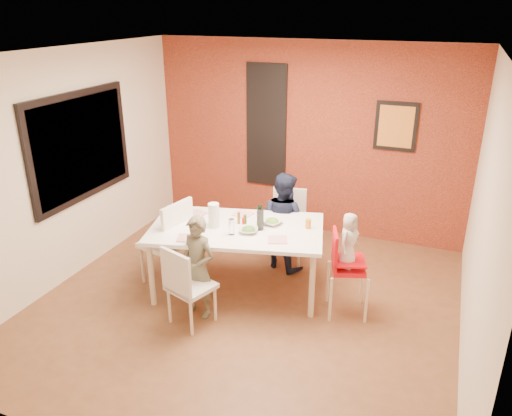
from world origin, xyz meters
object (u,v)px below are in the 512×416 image
at_px(chair_left, 170,238).
at_px(child_far, 283,221).
at_px(paper_towel_roll, 214,215).
at_px(high_chair, 344,265).
at_px(chair_far, 288,221).
at_px(chair_near, 185,283).
at_px(wine_bottle, 260,217).
at_px(child_near, 198,267).
at_px(dining_table, 237,233).
at_px(toddler, 349,240).

height_order(chair_left, child_far, child_far).
xyz_separation_m(chair_left, paper_towel_roll, (0.54, 0.07, 0.35)).
relative_size(high_chair, paper_towel_roll, 3.44).
distance_m(chair_far, child_far, 0.26).
xyz_separation_m(chair_near, paper_towel_roll, (-0.03, 0.76, 0.44)).
bearing_deg(wine_bottle, chair_near, -115.64).
distance_m(child_near, paper_towel_roll, 0.65).
relative_size(child_far, wine_bottle, 4.91).
distance_m(chair_far, chair_left, 1.56).
bearing_deg(chair_far, high_chair, -56.88).
bearing_deg(dining_table, chair_far, 73.31).
distance_m(dining_table, chair_far, 1.04).
distance_m(dining_table, paper_towel_roll, 0.33).
bearing_deg(paper_towel_roll, child_near, -83.48).
bearing_deg(child_far, chair_far, -65.17).
distance_m(child_far, paper_towel_roll, 1.04).
bearing_deg(chair_far, paper_towel_roll, -127.41).
relative_size(chair_left, child_far, 0.85).
bearing_deg(chair_left, child_far, 140.75).
distance_m(child_near, wine_bottle, 0.90).
height_order(child_far, toddler, child_far).
height_order(high_chair, child_near, child_near).
xyz_separation_m(child_near, toddler, (1.45, 0.62, 0.30)).
distance_m(chair_near, high_chair, 1.68).
bearing_deg(wine_bottle, child_near, -121.09).
bearing_deg(child_far, high_chair, 162.57).
xyz_separation_m(toddler, wine_bottle, (-1.02, 0.09, 0.07)).
height_order(high_chair, toddler, toddler).
bearing_deg(dining_table, paper_towel_roll, -160.78).
relative_size(chair_left, paper_towel_roll, 3.80).
bearing_deg(toddler, chair_far, 62.73).
bearing_deg(high_chair, toddler, -76.41).
xyz_separation_m(high_chair, toddler, (0.02, 0.01, 0.29)).
bearing_deg(toddler, chair_near, 137.84).
xyz_separation_m(high_chair, child_near, (-1.42, -0.60, -0.01)).
relative_size(chair_left, high_chair, 1.10).
bearing_deg(chair_far, dining_table, -117.48).
xyz_separation_m(dining_table, wine_bottle, (0.25, 0.10, 0.20)).
bearing_deg(wine_bottle, dining_table, -158.95).
distance_m(dining_table, wine_bottle, 0.33).
distance_m(high_chair, wine_bottle, 1.06).
relative_size(chair_near, high_chair, 0.93).
bearing_deg(chair_left, child_near, 64.26).
bearing_deg(toddler, child_far, 70.37).
bearing_deg(child_far, dining_table, 88.38).
relative_size(chair_far, toddler, 1.56).
xyz_separation_m(chair_far, paper_towel_roll, (-0.53, -1.06, 0.42)).
height_order(chair_left, high_chair, chair_left).
bearing_deg(chair_left, paper_towel_roll, 108.53).
distance_m(chair_far, child_near, 1.66).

